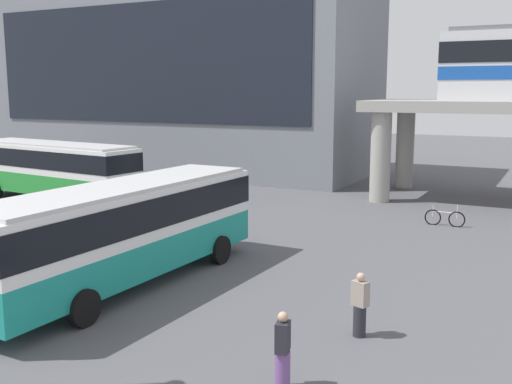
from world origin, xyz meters
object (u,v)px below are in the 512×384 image
station_building (185,76)px  bicycle_silver (445,218)px  pedestrian_by_bike_rack (283,353)px  pedestrian_at_kerb (360,307)px  bus_secondary (53,165)px  bus_main (125,224)px

station_building → bicycle_silver: 25.80m
pedestrian_by_bike_rack → pedestrian_at_kerb: size_ratio=1.00×
bus_secondary → station_building: bearing=95.7°
bicycle_silver → pedestrian_by_bike_rack: size_ratio=1.09×
bicycle_silver → pedestrian_at_kerb: 13.80m
station_building → pedestrian_at_kerb: station_building is taller
bus_main → pedestrian_by_bike_rack: size_ratio=6.76×
bus_secondary → pedestrian_by_bike_rack: bearing=-34.0°
bus_main → bicycle_silver: (7.29, 13.32, -1.63)m
pedestrian_at_kerb → bicycle_silver: bearing=91.7°
bus_secondary → pedestrian_at_kerb: size_ratio=6.87×
bus_secondary → bicycle_silver: 20.70m
bus_main → pedestrian_at_kerb: bearing=-3.5°
bicycle_silver → pedestrian_at_kerb: bearing=-88.3°
bus_secondary → pedestrian_at_kerb: (20.75, -10.33, -1.22)m
bus_main → pedestrian_at_kerb: size_ratio=6.79×
pedestrian_at_kerb → bus_main: bearing=176.5°
bus_secondary → bus_main: bearing=-37.1°
bus_main → bicycle_silver: bearing=61.3°
bus_main → bus_secondary: size_ratio=0.99×
pedestrian_by_bike_rack → pedestrian_at_kerb: pedestrian_by_bike_rack is taller
bus_main → bus_secondary: 16.36m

